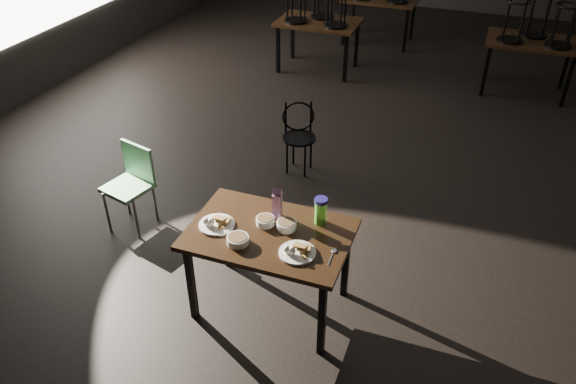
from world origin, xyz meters
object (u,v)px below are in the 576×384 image
at_px(juice_carton, 277,204).
at_px(bentwood_chair, 299,132).
at_px(water_bottle, 321,211).
at_px(school_chair, 132,179).
at_px(main_table, 270,240).

distance_m(juice_carton, bentwood_chair, 1.98).
relative_size(water_bottle, bentwood_chair, 0.29).
bearing_deg(juice_carton, school_chair, 166.20).
distance_m(main_table, bentwood_chair, 2.14).
distance_m(water_bottle, bentwood_chair, 2.04).
relative_size(main_table, school_chair, 1.47).
height_order(juice_carton, school_chair, juice_carton).
bearing_deg(juice_carton, main_table, -86.64).
bearing_deg(bentwood_chair, school_chair, -150.96).
bearing_deg(water_bottle, bentwood_chair, 113.73).
height_order(main_table, water_bottle, water_bottle).
relative_size(water_bottle, school_chair, 0.27).
xyz_separation_m(main_table, bentwood_chair, (-0.49, 2.07, -0.22)).
height_order(main_table, bentwood_chair, bentwood_chair).
height_order(water_bottle, school_chair, water_bottle).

